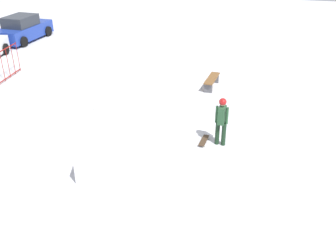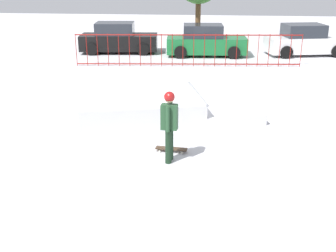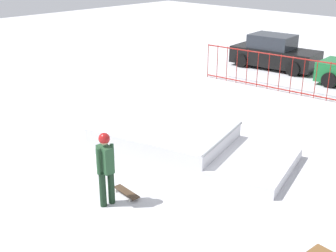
# 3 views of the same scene
# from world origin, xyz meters

# --- Properties ---
(ground_plane) EXTENTS (60.00, 60.00, 0.00)m
(ground_plane) POSITION_xyz_m (0.00, 0.00, 0.00)
(ground_plane) COLOR silver
(skate_ramp) EXTENTS (5.88, 3.88, 0.74)m
(skate_ramp) POSITION_xyz_m (-0.63, -0.09, 0.32)
(skate_ramp) COLOR silver
(skate_ramp) RESTS_ON ground
(skater) EXTENTS (0.40, 0.44, 1.73)m
(skater) POSITION_xyz_m (0.10, -3.26, 1.01)
(skater) COLOR black
(skater) RESTS_ON ground
(skateboard) EXTENTS (0.82, 0.32, 0.09)m
(skateboard) POSITION_xyz_m (0.10, -2.70, 0.08)
(skateboard) COLOR #3F2D1E
(skateboard) RESTS_ON ground
(perimeter_fence) EXTENTS (10.44, 0.89, 1.50)m
(perimeter_fence) POSITION_xyz_m (-0.00, 7.21, 0.77)
(perimeter_fence) COLOR maroon
(perimeter_fence) RESTS_ON ground
(parked_car_black) EXTENTS (4.23, 2.21, 1.60)m
(parked_car_black) POSITION_xyz_m (-3.96, 10.31, 0.72)
(parked_car_black) COLOR black
(parked_car_black) RESTS_ON ground
(parked_car_green) EXTENTS (4.20, 2.12, 1.60)m
(parked_car_green) POSITION_xyz_m (0.77, 9.89, 0.72)
(parked_car_green) COLOR #196B33
(parked_car_green) RESTS_ON ground
(parked_car_white) EXTENTS (4.36, 2.55, 1.60)m
(parked_car_white) POSITION_xyz_m (5.97, 10.57, 0.72)
(parked_car_white) COLOR white
(parked_car_white) RESTS_ON ground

